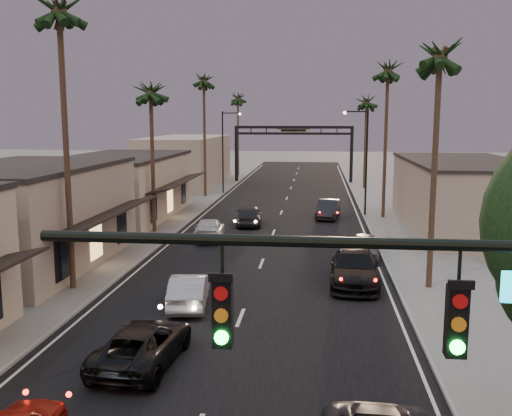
% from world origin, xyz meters
% --- Properties ---
extents(ground, '(200.00, 200.00, 0.00)m').
position_xyz_m(ground, '(0.00, 40.00, 0.00)').
color(ground, slate).
rests_on(ground, ground).
extents(road, '(14.00, 120.00, 0.02)m').
position_xyz_m(road, '(0.00, 45.00, 0.00)').
color(road, black).
rests_on(road, ground).
extents(sidewalk_left, '(5.00, 92.00, 0.12)m').
position_xyz_m(sidewalk_left, '(-9.50, 52.00, 0.06)').
color(sidewalk_left, slate).
rests_on(sidewalk_left, ground).
extents(sidewalk_right, '(5.00, 92.00, 0.12)m').
position_xyz_m(sidewalk_right, '(9.50, 52.00, 0.06)').
color(sidewalk_right, slate).
rests_on(sidewalk_right, ground).
extents(storefront_mid, '(8.00, 14.00, 5.50)m').
position_xyz_m(storefront_mid, '(-13.00, 26.00, 2.75)').
color(storefront_mid, gray).
rests_on(storefront_mid, ground).
extents(storefront_far, '(8.00, 16.00, 5.00)m').
position_xyz_m(storefront_far, '(-13.00, 42.00, 2.50)').
color(storefront_far, '#B8AB8D').
rests_on(storefront_far, ground).
extents(storefront_dist, '(8.00, 20.00, 6.00)m').
position_xyz_m(storefront_dist, '(-13.00, 65.00, 3.00)').
color(storefront_dist, gray).
rests_on(storefront_dist, ground).
extents(building_right, '(8.00, 18.00, 5.00)m').
position_xyz_m(building_right, '(14.00, 40.00, 2.50)').
color(building_right, gray).
rests_on(building_right, ground).
extents(traffic_signal, '(8.51, 0.22, 7.80)m').
position_xyz_m(traffic_signal, '(5.69, 4.00, 5.08)').
color(traffic_signal, black).
rests_on(traffic_signal, ground).
extents(arch, '(15.20, 0.40, 7.27)m').
position_xyz_m(arch, '(0.00, 70.00, 5.53)').
color(arch, black).
rests_on(arch, ground).
extents(streetlight_right, '(2.13, 0.30, 9.00)m').
position_xyz_m(streetlight_right, '(6.92, 45.00, 5.33)').
color(streetlight_right, black).
rests_on(streetlight_right, ground).
extents(streetlight_left, '(2.13, 0.30, 9.00)m').
position_xyz_m(streetlight_left, '(-6.92, 58.00, 5.33)').
color(streetlight_left, black).
rests_on(streetlight_left, ground).
extents(palm_lb, '(3.20, 3.20, 15.20)m').
position_xyz_m(palm_lb, '(-8.60, 22.00, 13.39)').
color(palm_lb, '#38281C').
rests_on(palm_lb, ground).
extents(palm_lc, '(3.20, 3.20, 12.20)m').
position_xyz_m(palm_lc, '(-8.60, 36.00, 10.47)').
color(palm_lc, '#38281C').
rests_on(palm_lc, ground).
extents(palm_ld, '(3.20, 3.20, 14.20)m').
position_xyz_m(palm_ld, '(-8.60, 55.00, 12.42)').
color(palm_ld, '#38281C').
rests_on(palm_ld, ground).
extents(palm_ra, '(3.20, 3.20, 13.20)m').
position_xyz_m(palm_ra, '(8.60, 24.00, 11.44)').
color(palm_ra, '#38281C').
rests_on(palm_ra, ground).
extents(palm_rb, '(3.20, 3.20, 14.20)m').
position_xyz_m(palm_rb, '(8.60, 44.00, 12.42)').
color(palm_rb, '#38281C').
rests_on(palm_rb, ground).
extents(palm_rc, '(3.20, 3.20, 12.20)m').
position_xyz_m(palm_rc, '(8.60, 64.00, 10.47)').
color(palm_rc, '#38281C').
rests_on(palm_rc, ground).
extents(palm_far, '(3.20, 3.20, 13.20)m').
position_xyz_m(palm_far, '(-8.30, 78.00, 11.44)').
color(palm_far, '#38281C').
rests_on(palm_far, ground).
extents(oncoming_pickup, '(2.66, 5.18, 1.40)m').
position_xyz_m(oncoming_pickup, '(-2.68, 14.18, 0.70)').
color(oncoming_pickup, black).
rests_on(oncoming_pickup, ground).
extents(oncoming_silver, '(2.09, 4.57, 1.45)m').
position_xyz_m(oncoming_silver, '(-2.47, 20.29, 0.73)').
color(oncoming_silver, '#A1A1A6').
rests_on(oncoming_silver, ground).
extents(oncoming_white, '(2.60, 5.11, 1.42)m').
position_xyz_m(oncoming_white, '(-4.23, 34.26, 0.71)').
color(oncoming_white, '#B5B5B5').
rests_on(oncoming_white, ground).
extents(oncoming_dgrey, '(2.27, 4.83, 1.60)m').
position_xyz_m(oncoming_dgrey, '(-2.12, 39.76, 0.80)').
color(oncoming_dgrey, black).
rests_on(oncoming_dgrey, ground).
extents(curbside_black, '(2.64, 5.96, 1.70)m').
position_xyz_m(curbside_black, '(5.04, 24.47, 0.85)').
color(curbside_black, black).
rests_on(curbside_black, ground).
extents(curbside_grey, '(2.01, 4.30, 1.42)m').
position_xyz_m(curbside_grey, '(5.96, 29.97, 0.71)').
color(curbside_grey, '#4C4C51').
rests_on(curbside_grey, ground).
extents(curbside_far, '(2.20, 4.79, 1.52)m').
position_xyz_m(curbside_far, '(4.04, 43.55, 0.76)').
color(curbside_far, black).
rests_on(curbside_far, ground).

